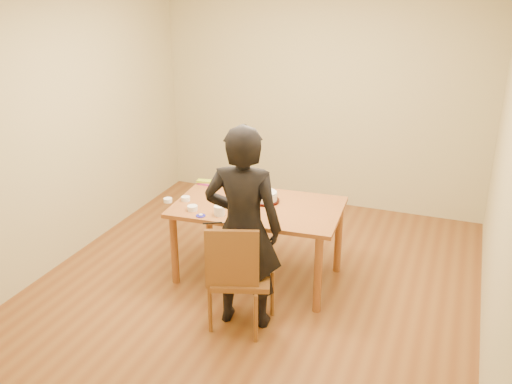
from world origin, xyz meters
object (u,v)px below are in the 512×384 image
(cake_plate, at_px, (265,201))
(cake, at_px, (265,196))
(dining_table, at_px, (258,207))
(dining_chair, at_px, (242,276))
(person, at_px, (243,229))

(cake_plate, bearing_deg, cake, 180.00)
(dining_table, bearing_deg, dining_chair, -82.63)
(dining_table, height_order, person, person)
(dining_table, distance_m, dining_chair, 0.84)
(cake_plate, relative_size, cake, 1.21)
(dining_table, distance_m, cake, 0.13)
(cake_plate, relative_size, person, 0.15)
(dining_table, height_order, dining_chair, dining_table)
(cake, distance_m, person, 0.85)
(dining_table, relative_size, cake_plate, 5.82)
(cake_plate, distance_m, person, 0.85)
(dining_chair, xyz_separation_m, person, (0.00, 0.05, 0.41))
(dining_chair, height_order, cake, cake)
(dining_chair, bearing_deg, cake, 79.06)
(cake, bearing_deg, dining_chair, -82.58)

